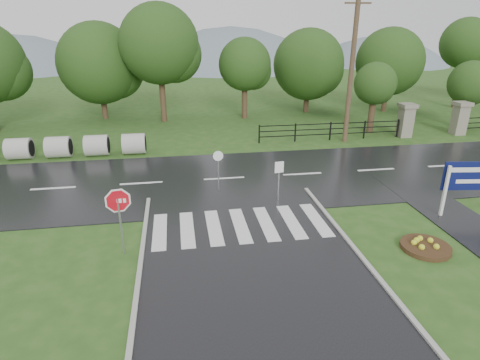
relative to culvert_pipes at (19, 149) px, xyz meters
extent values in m
plane|color=#294D19|center=(11.00, -15.00, -0.60)|extent=(120.00, 120.00, 0.00)
cube|color=black|center=(11.00, -5.00, -0.60)|extent=(90.00, 8.00, 0.04)
cube|color=black|center=(19.50, -11.00, -0.60)|extent=(2.20, 11.00, 0.04)
cube|color=silver|center=(8.00, -10.00, -0.54)|extent=(0.50, 2.80, 0.02)
cube|color=silver|center=(9.00, -10.00, -0.54)|extent=(0.50, 2.80, 0.02)
cube|color=silver|center=(10.00, -10.00, -0.54)|extent=(0.50, 2.80, 0.02)
cube|color=silver|center=(11.00, -10.00, -0.54)|extent=(0.50, 2.80, 0.02)
cube|color=silver|center=(12.00, -10.00, -0.54)|extent=(0.50, 2.80, 0.02)
cube|color=silver|center=(13.00, -10.00, -0.54)|extent=(0.50, 2.80, 0.02)
cube|color=silver|center=(14.00, -10.00, -0.54)|extent=(0.50, 2.80, 0.02)
cube|color=gray|center=(24.00, 1.00, 0.40)|extent=(0.80, 0.80, 2.00)
cube|color=#6B6659|center=(24.00, 1.00, 1.52)|extent=(1.00, 1.00, 0.24)
cube|color=gray|center=(28.00, 1.00, 0.40)|extent=(0.80, 0.80, 2.00)
cube|color=#6B6659|center=(28.00, 1.00, 1.52)|extent=(1.00, 1.00, 0.24)
cube|color=black|center=(18.75, 1.00, -0.20)|extent=(9.50, 0.05, 0.05)
cube|color=black|center=(18.75, 1.00, 0.15)|extent=(9.50, 0.05, 0.05)
cube|color=black|center=(18.75, 1.00, 0.50)|extent=(9.50, 0.05, 0.05)
cube|color=black|center=(14.00, 1.00, 0.00)|extent=(0.08, 0.08, 1.20)
cube|color=black|center=(23.50, 1.00, 0.00)|extent=(0.08, 0.08, 1.20)
cube|color=black|center=(28.50, 1.00, 0.00)|extent=(0.08, 0.08, 1.20)
sphere|color=slate|center=(-17.00, 50.00, -15.00)|extent=(40.00, 40.00, 40.00)
sphere|color=slate|center=(19.00, 50.00, -17.88)|extent=(48.00, 48.00, 48.00)
sphere|color=slate|center=(47.00, 50.00, -13.56)|extent=(36.00, 36.00, 36.00)
cylinder|color=#9E9B93|center=(0.00, 0.00, 0.00)|extent=(1.30, 1.20, 1.20)
cylinder|color=#9E9B93|center=(2.10, 0.00, 0.00)|extent=(1.30, 1.20, 1.20)
cylinder|color=#9E9B93|center=(4.20, 0.00, 0.00)|extent=(1.30, 1.20, 1.20)
cylinder|color=#9E9B93|center=(6.30, 0.00, 0.00)|extent=(1.30, 1.20, 1.20)
cube|color=#939399|center=(6.85, -11.26, 0.32)|extent=(0.06, 0.06, 1.84)
cylinder|color=white|center=(6.85, -11.25, 1.33)|extent=(1.09, 0.21, 1.11)
cylinder|color=#B90C18|center=(6.85, -11.26, 1.33)|extent=(0.95, 0.19, 0.96)
cube|color=silver|center=(19.03, -10.40, 0.47)|extent=(0.12, 0.12, 2.13)
cube|color=#0B114B|center=(20.20, -10.40, 1.05)|extent=(2.55, 0.39, 1.17)
cube|color=white|center=(20.20, -10.44, 1.32)|extent=(2.01, 0.27, 0.19)
cube|color=white|center=(20.20, -10.44, 0.84)|extent=(1.48, 0.20, 0.16)
cylinder|color=#332111|center=(16.96, -12.63, -0.52)|extent=(1.64, 1.64, 0.16)
cube|color=#939399|center=(12.99, -7.92, 0.24)|extent=(0.04, 0.04, 1.69)
cube|color=white|center=(12.99, -7.94, 0.95)|extent=(0.40, 0.08, 0.49)
cylinder|color=#939399|center=(10.56, -6.51, 0.31)|extent=(0.05, 0.05, 1.81)
cylinder|color=white|center=(10.56, -6.53, 1.12)|extent=(0.45, 0.03, 0.45)
cylinder|color=#473523|center=(19.58, 0.50, 3.89)|extent=(0.30, 0.30, 8.97)
cube|color=brown|center=(19.58, 0.50, 7.67)|extent=(1.60, 0.14, 0.10)
cylinder|color=#3D2B1C|center=(22.27, 2.50, 0.81)|extent=(0.39, 0.39, 2.82)
sphere|color=#1C3C12|center=(22.27, 2.50, 2.79)|extent=(2.84, 2.84, 2.84)
cylinder|color=#3D2B1C|center=(29.50, 2.50, 0.75)|extent=(0.46, 0.46, 2.71)
sphere|color=#1C3C12|center=(29.50, 2.50, 2.65)|extent=(3.10, 3.10, 3.10)
camera|label=1|loc=(8.85, -23.32, 6.59)|focal=30.00mm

